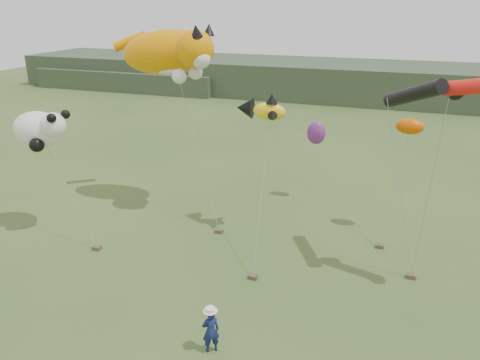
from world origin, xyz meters
name	(u,v)px	position (x,y,z in m)	size (l,w,h in m)	color
ground	(242,327)	(0.00, 0.00, 0.00)	(120.00, 120.00, 0.00)	#385123
headland	(339,81)	(-3.11, 44.69, 1.92)	(90.00, 13.00, 4.00)	#2D3D28
festival_attendant	(211,331)	(-0.58, -1.48, 0.81)	(0.59, 0.39, 1.62)	#151E4F
sandbag_anchors	(269,254)	(-0.47, 5.15, 0.09)	(14.40, 4.93, 0.19)	brown
cat_kite	(173,52)	(-7.03, 9.32, 8.50)	(6.75, 3.60, 2.95)	orange
fish_kite	(260,109)	(-1.81, 7.81, 6.20)	(2.58, 1.73, 1.33)	yellow
tube_kites	(454,90)	(6.25, 5.82, 7.93)	(5.28, 3.17, 1.98)	black
panda_kite	(41,129)	(-11.75, 4.34, 5.22)	(3.14, 2.03, 1.95)	white
misc_kites	(352,130)	(2.15, 11.48, 4.60)	(6.06, 3.37, 2.47)	#D44E00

